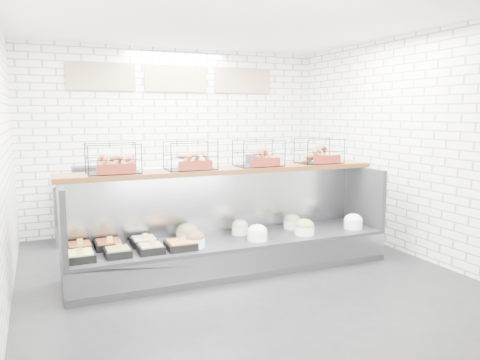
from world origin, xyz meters
name	(u,v)px	position (x,y,z in m)	size (l,w,h in m)	color
ground	(242,277)	(0.00, 0.00, 0.00)	(5.50, 5.50, 0.00)	black
room_shell	(223,104)	(0.00, 0.60, 2.06)	(5.02, 5.51, 3.01)	white
display_case	(230,243)	(-0.02, 0.34, 0.33)	(4.00, 0.90, 1.20)	black
bagel_shelf	(226,159)	(0.00, 0.52, 1.37)	(4.10, 0.50, 0.40)	#42230E
prep_counter	(183,203)	(-0.01, 2.43, 0.47)	(4.00, 0.60, 1.20)	#93969B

